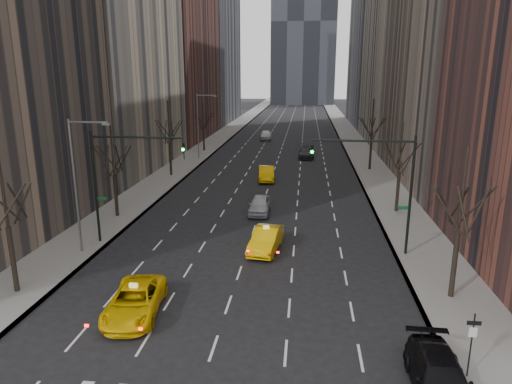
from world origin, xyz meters
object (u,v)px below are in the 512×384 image
(taxi_sedan, at_px, (266,239))
(silver_sedan_ahead, at_px, (260,205))
(taxi_suv, at_px, (135,301))
(parked_suv_black, at_px, (440,378))

(taxi_sedan, xyz_separation_m, silver_sedan_ahead, (-1.31, 8.61, -0.04))
(taxi_suv, relative_size, taxi_sedan, 1.11)
(taxi_sedan, height_order, silver_sedan_ahead, taxi_sedan)
(parked_suv_black, bearing_deg, taxi_sedan, 120.72)
(taxi_suv, xyz_separation_m, silver_sedan_ahead, (4.57, 18.00, 0.01))
(silver_sedan_ahead, xyz_separation_m, parked_suv_black, (9.19, -22.57, -0.02))
(taxi_suv, height_order, parked_suv_black, taxi_suv)
(taxi_sedan, height_order, parked_suv_black, taxi_sedan)
(taxi_sedan, distance_m, silver_sedan_ahead, 8.71)
(taxi_sedan, distance_m, parked_suv_black, 16.03)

